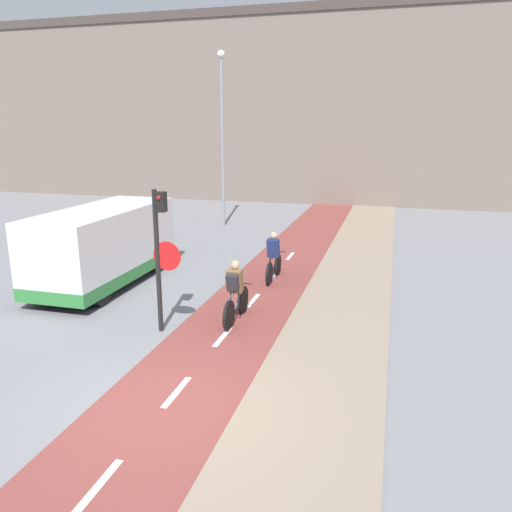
{
  "coord_description": "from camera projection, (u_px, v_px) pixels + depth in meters",
  "views": [
    {
      "loc": [
        3.5,
        -6.83,
        4.61
      ],
      "look_at": [
        0.0,
        5.8,
        1.2
      ],
      "focal_mm": 35.0,
      "sensor_mm": 36.0,
      "label": 1
    }
  ],
  "objects": [
    {
      "name": "ground_plane",
      "position": [
        165.0,
        408.0,
        8.44
      ],
      "size": [
        120.0,
        120.0,
        0.0
      ],
      "primitive_type": "plane",
      "color": "gray"
    },
    {
      "name": "bike_lane",
      "position": [
        165.0,
        407.0,
        8.44
      ],
      "size": [
        2.42,
        60.0,
        0.02
      ],
      "color": "brown",
      "rests_on": "ground_plane"
    },
    {
      "name": "sidewalk_strip",
      "position": [
        305.0,
        429.0,
        7.81
      ],
      "size": [
        2.4,
        60.0,
        0.05
      ],
      "color": "gray",
      "rests_on": "ground_plane"
    },
    {
      "name": "building_row_background",
      "position": [
        341.0,
        109.0,
        31.04
      ],
      "size": [
        60.0,
        5.2,
        11.36
      ],
      "color": "slate",
      "rests_on": "ground_plane"
    },
    {
      "name": "traffic_light_pole",
      "position": [
        160.0,
        246.0,
        11.09
      ],
      "size": [
        0.67,
        0.25,
        3.29
      ],
      "color": "black",
      "rests_on": "ground_plane"
    },
    {
      "name": "street_lamp_far",
      "position": [
        222.0,
        124.0,
        22.79
      ],
      "size": [
        0.36,
        0.36,
        7.89
      ],
      "color": "gray",
      "rests_on": "ground_plane"
    },
    {
      "name": "cyclist_near",
      "position": [
        235.0,
        294.0,
        11.96
      ],
      "size": [
        0.46,
        1.84,
        1.55
      ],
      "color": "black",
      "rests_on": "ground_plane"
    },
    {
      "name": "cyclist_far",
      "position": [
        274.0,
        259.0,
        15.28
      ],
      "size": [
        0.46,
        1.81,
        1.52
      ],
      "color": "black",
      "rests_on": "ground_plane"
    },
    {
      "name": "van",
      "position": [
        104.0,
        247.0,
        14.8
      ],
      "size": [
        2.04,
        5.32,
        2.3
      ],
      "color": "white",
      "rests_on": "ground_plane"
    }
  ]
}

